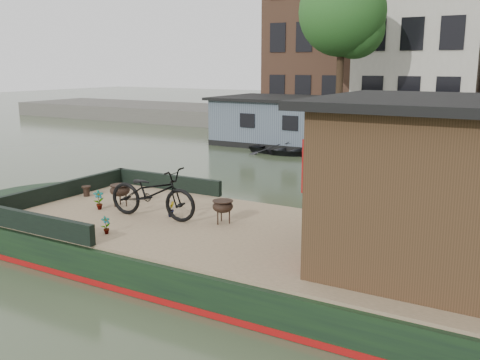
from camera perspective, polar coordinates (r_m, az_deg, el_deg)
The scene contains 17 objects.
ground at distance 9.13m, azimuth 7.61°, elevation -10.56°, with size 120.00×120.00×0.00m, color #313B26.
houseboat_hull at distance 9.58m, azimuth 0.23°, elevation -7.58°, with size 14.01×4.02×0.60m.
houseboat_deck at distance 8.91m, azimuth 7.72°, elevation -6.84°, with size 11.80×3.80×0.05m, color #997F5E.
bow_bulwark at distance 11.67m, azimuth -15.87°, elevation -1.61°, with size 3.00×4.00×0.35m.
cabin at distance 8.04m, azimuth 22.52°, elevation -0.49°, with size 4.00×3.50×2.42m.
bicycle at distance 10.26m, azimuth -9.31°, elevation -1.36°, with size 0.65×1.86×0.98m, color black.
potted_plant_a at distance 11.14m, azimuth -14.83°, elevation -2.07°, with size 0.21×0.14×0.39m, color brown.
potted_plant_b at distance 10.38m, azimuth -7.39°, elevation -3.08°, with size 0.16×0.13×0.29m, color maroon.
potted_plant_e at distance 9.52m, azimuth -14.11°, elevation -4.69°, with size 0.17×0.11×0.31m, color #A55A30.
brazier_front at distance 9.84m, azimuth -1.85°, elevation -3.41°, with size 0.40×0.40×0.43m, color black, non-canonical shape.
brazier_rear at distance 11.31m, azimuth -12.66°, elevation -1.60°, with size 0.42×0.42×0.45m, color black, non-canonical shape.
bollard_port at distance 12.36m, azimuth -16.07°, elevation -1.15°, with size 0.20×0.20×0.23m, color black.
bollard_stbd at distance 11.04m, azimuth -24.13°, elevation -3.42°, with size 0.17×0.17×0.19m, color black.
dinghy at distance 21.64m, azimuth 4.61°, elevation 3.60°, with size 2.05×2.87×0.59m, color black.
far_houseboat at distance 22.18m, azimuth 21.89°, elevation 4.72°, with size 20.40×4.40×2.11m.
quay at distance 28.65m, azimuth 23.80°, elevation 5.01°, with size 60.00×6.00×0.90m, color #47443F.
tree_left at distance 28.62m, azimuth 11.16°, elevation 16.73°, with size 4.40×4.40×7.40m.
Camera 1 is at (3.18, -7.81, 3.51)m, focal length 40.00 mm.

